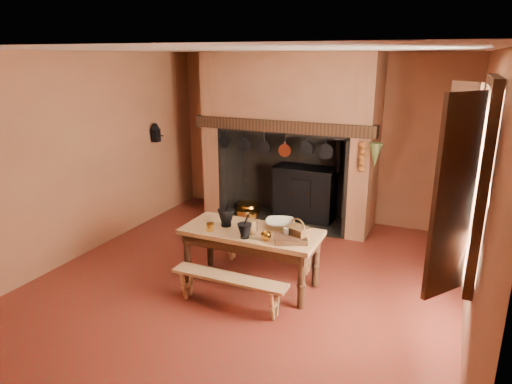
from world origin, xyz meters
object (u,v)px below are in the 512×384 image
at_px(mixing_bowl, 280,224).
at_px(iron_range, 306,193).
at_px(work_table, 251,239).
at_px(coffee_grinder, 252,226).
at_px(wicker_basket, 298,232).
at_px(bench_front, 229,284).

bearing_deg(mixing_bowl, iron_range, 100.13).
distance_m(work_table, coffee_grinder, 0.19).
bearing_deg(iron_range, wicker_basket, -74.08).
distance_m(iron_range, wicker_basket, 2.66).
xyz_separation_m(bench_front, coffee_grinder, (0.03, 0.56, 0.50)).
bearing_deg(iron_range, work_table, -87.14).
bearing_deg(coffee_grinder, wicker_basket, -12.43).
bearing_deg(wicker_basket, bench_front, -115.51).
bearing_deg(wicker_basket, iron_range, 127.35).
bearing_deg(mixing_bowl, work_table, -140.34).
distance_m(iron_range, mixing_bowl, 2.32).
xyz_separation_m(bench_front, wicker_basket, (0.60, 0.56, 0.52)).
bearing_deg(work_table, iron_range, 92.86).
height_order(iron_range, coffee_grinder, iron_range).
height_order(work_table, wicker_basket, wicker_basket).
distance_m(iron_range, work_table, 2.51).
bearing_deg(work_table, coffee_grinder, -47.12).
height_order(iron_range, work_table, iron_range).
relative_size(bench_front, mixing_bowl, 3.77).
height_order(work_table, coffee_grinder, coffee_grinder).
relative_size(work_table, mixing_bowl, 4.63).
relative_size(bench_front, coffee_grinder, 7.58).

